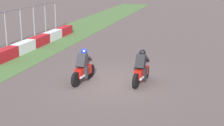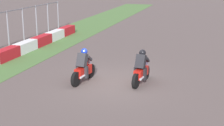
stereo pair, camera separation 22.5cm
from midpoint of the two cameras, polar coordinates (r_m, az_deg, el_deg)
ground_plane at (r=14.97m, az=-0.36°, el=-3.30°), size 120.00×120.00×0.00m
rider_lane_a at (r=14.70m, az=4.53°, el=-1.15°), size 2.04×0.58×1.51m
rider_lane_b at (r=14.92m, az=-5.33°, el=-0.93°), size 2.04×0.57×1.51m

